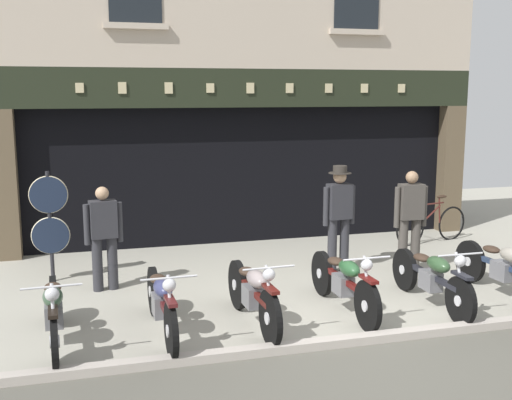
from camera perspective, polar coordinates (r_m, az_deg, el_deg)
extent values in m
cube|color=#A29F90|center=(11.99, -0.48, -4.28)|extent=(21.12, 10.00, 0.08)
cube|color=#AFA59B|center=(7.57, 9.47, -12.67)|extent=(21.12, 0.16, 0.18)
cube|color=black|center=(13.96, -2.95, 3.30)|extent=(8.39, 4.00, 2.60)
cube|color=brown|center=(11.60, -21.93, 1.26)|extent=(0.44, 0.36, 2.60)
cube|color=brown|center=(13.67, 17.18, 2.74)|extent=(0.44, 0.36, 2.60)
cube|color=black|center=(12.25, -1.16, 3.01)|extent=(8.03, 0.03, 2.18)
cube|color=black|center=(11.75, -0.66, 10.15)|extent=(9.12, 0.24, 0.70)
cube|color=#C6B789|center=(11.22, -15.76, 9.80)|extent=(0.14, 0.03, 0.17)
cube|color=#C6B789|center=(11.24, -12.08, 9.95)|extent=(0.14, 0.03, 0.20)
cube|color=#C6B789|center=(11.32, -7.95, 10.07)|extent=(0.14, 0.03, 0.20)
cube|color=#C6B789|center=(11.44, -4.18, 10.13)|extent=(0.14, 0.03, 0.17)
cube|color=#C6B789|center=(11.61, -0.52, 10.15)|extent=(0.14, 0.03, 0.19)
cube|color=#C6B789|center=(11.83, 3.08, 10.13)|extent=(0.14, 0.03, 0.18)
cube|color=#C6B789|center=(12.10, 6.64, 10.08)|extent=(0.14, 0.03, 0.17)
cube|color=#C6B789|center=(12.40, 9.84, 9.99)|extent=(0.14, 0.03, 0.17)
cube|color=#C6B789|center=(12.76, 13.11, 9.88)|extent=(0.14, 0.03, 0.17)
cube|color=#BDAC99|center=(11.28, -10.85, 15.30)|extent=(1.10, 0.12, 0.10)
cube|color=#BDAC99|center=(12.33, 9.17, 14.87)|extent=(1.10, 0.12, 0.10)
cylinder|color=black|center=(7.04, -17.85, -12.17)|extent=(0.10, 0.61, 0.61)
cylinder|color=silver|center=(7.04, -17.85, -12.17)|extent=(0.11, 0.14, 0.13)
cylinder|color=black|center=(8.36, -17.93, -8.65)|extent=(0.11, 0.62, 0.61)
cylinder|color=silver|center=(8.36, -17.93, -8.65)|extent=(0.12, 0.14, 0.13)
cube|color=black|center=(7.66, -17.94, -9.41)|extent=(0.13, 1.29, 0.07)
cube|color=slate|center=(7.68, -17.91, -9.91)|extent=(0.21, 0.33, 0.26)
ellipsoid|color=#2E4632|center=(7.44, -18.02, -8.37)|extent=(0.24, 0.47, 0.20)
ellipsoid|color=#38281E|center=(7.84, -18.02, -7.58)|extent=(0.21, 0.31, 0.10)
cube|color=black|center=(6.93, -18.00, -9.66)|extent=(0.12, 0.36, 0.04)
sphere|color=silver|center=(6.93, -18.07, -8.15)|extent=(0.15, 0.15, 0.15)
cylinder|color=silver|center=(6.91, -18.11, -7.51)|extent=(0.62, 0.05, 0.02)
cylinder|color=silver|center=(6.98, -17.98, -9.84)|extent=(0.05, 0.24, 0.62)
cylinder|color=black|center=(7.02, -7.72, -11.71)|extent=(0.09, 0.64, 0.64)
cylinder|color=silver|center=(7.02, -7.72, -11.71)|extent=(0.10, 0.14, 0.14)
cylinder|color=black|center=(8.36, -9.32, -8.19)|extent=(0.10, 0.64, 0.64)
cylinder|color=silver|center=(8.36, -9.32, -8.19)|extent=(0.11, 0.14, 0.14)
cube|color=#4F1A1B|center=(7.65, -8.62, -8.95)|extent=(0.10, 1.32, 0.07)
cube|color=slate|center=(7.67, -8.60, -9.44)|extent=(0.21, 0.32, 0.26)
ellipsoid|color=#383B65|center=(7.43, -8.46, -7.90)|extent=(0.23, 0.47, 0.20)
ellipsoid|color=#38281E|center=(7.84, -8.93, -7.11)|extent=(0.21, 0.30, 0.10)
cube|color=#4F1A1B|center=(6.91, -7.79, -9.09)|extent=(0.11, 0.36, 0.04)
sphere|color=silver|center=(6.91, -7.90, -7.67)|extent=(0.15, 0.15, 0.15)
cylinder|color=silver|center=(6.89, -7.92, -7.04)|extent=(0.62, 0.04, 0.02)
cylinder|color=silver|center=(6.96, -7.83, -9.37)|extent=(0.04, 0.24, 0.62)
cylinder|color=black|center=(7.29, 1.32, -10.70)|extent=(0.10, 0.66, 0.66)
cylinder|color=silver|center=(7.29, 1.32, -10.70)|extent=(0.11, 0.15, 0.15)
cylinder|color=black|center=(8.49, -1.68, -7.70)|extent=(0.11, 0.66, 0.66)
cylinder|color=silver|center=(8.49, -1.68, -7.70)|extent=(0.12, 0.15, 0.15)
cube|color=#541713|center=(7.85, -0.30, -8.26)|extent=(0.12, 1.23, 0.07)
cube|color=slate|center=(7.87, -0.30, -8.74)|extent=(0.21, 0.33, 0.26)
ellipsoid|color=gray|center=(7.65, 0.06, -7.19)|extent=(0.24, 0.47, 0.20)
ellipsoid|color=#38281E|center=(8.02, -0.83, -6.53)|extent=(0.21, 0.31, 0.10)
cube|color=#541713|center=(7.18, 1.33, -8.08)|extent=(0.12, 0.36, 0.04)
sphere|color=silver|center=(7.19, 1.17, -6.81)|extent=(0.15, 0.15, 0.15)
cylinder|color=silver|center=(7.17, 1.18, -6.19)|extent=(0.62, 0.05, 0.02)
cylinder|color=silver|center=(7.23, 1.22, -8.44)|extent=(0.05, 0.27, 0.61)
cylinder|color=black|center=(7.84, 10.13, -9.46)|extent=(0.08, 0.64, 0.64)
cylinder|color=silver|center=(7.84, 10.13, -9.46)|extent=(0.10, 0.14, 0.14)
cylinder|color=black|center=(9.09, 6.04, -6.64)|extent=(0.09, 0.64, 0.64)
cylinder|color=silver|center=(9.09, 6.04, -6.64)|extent=(0.11, 0.14, 0.14)
cube|color=#591311|center=(8.42, 7.94, -7.18)|extent=(0.09, 1.33, 0.07)
cube|color=slate|center=(8.44, 7.93, -7.63)|extent=(0.21, 0.32, 0.26)
ellipsoid|color=#27532E|center=(8.21, 8.48, -6.17)|extent=(0.23, 0.46, 0.20)
ellipsoid|color=#38281E|center=(8.60, 7.25, -5.55)|extent=(0.21, 0.30, 0.10)
cube|color=#591311|center=(7.73, 10.20, -7.09)|extent=(0.11, 0.36, 0.04)
sphere|color=silver|center=(7.74, 10.04, -5.83)|extent=(0.15, 0.15, 0.15)
cylinder|color=silver|center=(7.72, 10.06, -5.26)|extent=(0.62, 0.03, 0.02)
cylinder|color=silver|center=(7.78, 10.06, -7.36)|extent=(0.04, 0.22, 0.62)
cylinder|color=black|center=(8.33, 18.12, -8.70)|extent=(0.08, 0.62, 0.62)
cylinder|color=silver|center=(8.33, 18.12, -8.70)|extent=(0.10, 0.14, 0.14)
cylinder|color=black|center=(9.51, 13.38, -6.17)|extent=(0.09, 0.62, 0.62)
cylinder|color=silver|center=(9.51, 13.38, -6.17)|extent=(0.11, 0.14, 0.14)
cube|color=#202129|center=(8.88, 15.63, -6.62)|extent=(0.08, 1.33, 0.07)
cube|color=slate|center=(8.90, 15.60, -7.05)|extent=(0.20, 0.32, 0.26)
ellipsoid|color=#2D4A2C|center=(8.68, 16.27, -5.65)|extent=(0.22, 0.46, 0.20)
ellipsoid|color=#38281E|center=(9.04, 14.84, -5.09)|extent=(0.20, 0.30, 0.10)
cube|color=#202129|center=(8.23, 18.25, -6.53)|extent=(0.10, 0.36, 0.04)
sphere|color=silver|center=(8.24, 18.08, -5.28)|extent=(0.15, 0.15, 0.15)
cylinder|color=silver|center=(8.22, 18.11, -4.74)|extent=(0.62, 0.03, 0.02)
cylinder|color=silver|center=(8.28, 18.08, -6.72)|extent=(0.04, 0.27, 0.61)
cylinder|color=black|center=(10.19, 18.91, -5.29)|extent=(0.11, 0.64, 0.64)
cylinder|color=silver|center=(10.19, 18.91, -5.29)|extent=(0.12, 0.15, 0.14)
cube|color=#253450|center=(9.62, 21.55, -5.60)|extent=(0.14, 1.33, 0.07)
cube|color=slate|center=(9.64, 21.53, -6.00)|extent=(0.22, 0.33, 0.26)
ellipsoid|color=#9B9487|center=(9.44, 22.30, -4.68)|extent=(0.24, 0.47, 0.20)
ellipsoid|color=#38281E|center=(9.77, 20.64, -4.22)|extent=(0.22, 0.31, 0.10)
cylinder|color=#2D2D33|center=(9.51, -12.93, -5.55)|extent=(0.15, 0.15, 0.81)
cylinder|color=#2D2D33|center=(9.47, -14.24, -5.66)|extent=(0.15, 0.15, 0.81)
cube|color=#2D2D33|center=(9.34, -13.74, -1.71)|extent=(0.41, 0.27, 0.55)
cube|color=silver|center=(9.44, -13.88, -1.19)|extent=(0.14, 0.04, 0.31)
cube|color=brown|center=(9.45, -13.90, -1.24)|extent=(0.05, 0.02, 0.28)
cylinder|color=#2D2D33|center=(9.39, -12.32, -1.96)|extent=(0.09, 0.09, 0.59)
cylinder|color=#2D2D33|center=(9.32, -15.15, -2.18)|extent=(0.09, 0.09, 0.59)
sphere|color=tan|center=(9.27, -13.84, 0.60)|extent=(0.19, 0.19, 0.19)
cylinder|color=#2D2D33|center=(10.27, 8.04, -3.99)|extent=(0.15, 0.15, 0.90)
cylinder|color=#2D2D33|center=(10.17, 6.95, -4.11)|extent=(0.15, 0.15, 0.90)
cube|color=#2D2D33|center=(10.07, 7.59, -0.12)|extent=(0.40, 0.26, 0.56)
cube|color=silver|center=(10.16, 7.29, 0.36)|extent=(0.14, 0.03, 0.32)
cube|color=black|center=(10.18, 7.25, 0.31)|extent=(0.05, 0.02, 0.29)
cylinder|color=#2D2D33|center=(10.20, 8.74, -0.42)|extent=(0.09, 0.09, 0.62)
cylinder|color=#2D2D33|center=(9.98, 6.39, -0.59)|extent=(0.09, 0.09, 0.62)
sphere|color=tan|center=(10.01, 7.64, 2.12)|extent=(0.21, 0.21, 0.21)
cylinder|color=#332D28|center=(10.01, 7.65, 2.45)|extent=(0.36, 0.36, 0.01)
cylinder|color=#332D28|center=(10.00, 7.65, 2.78)|extent=(0.22, 0.22, 0.12)
cylinder|color=#47423D|center=(10.42, 14.30, -3.98)|extent=(0.15, 0.15, 0.90)
cylinder|color=#47423D|center=(10.32, 13.22, -4.07)|extent=(0.15, 0.15, 0.90)
cube|color=#47423D|center=(10.23, 13.93, -0.14)|extent=(0.39, 0.23, 0.56)
cube|color=silver|center=(10.32, 13.65, 0.33)|extent=(0.14, 0.03, 0.32)
cube|color=navy|center=(10.33, 13.62, 0.28)|extent=(0.05, 0.01, 0.29)
cylinder|color=#47423D|center=(10.35, 15.06, -0.54)|extent=(0.09, 0.09, 0.65)
cylinder|color=#47423D|center=(10.14, 12.72, -0.65)|extent=(0.09, 0.09, 0.65)
sphere|color=#9E7A5B|center=(10.17, 14.02, 2.02)|extent=(0.20, 0.20, 0.20)
cylinder|color=#232328|center=(10.03, -18.22, -2.35)|extent=(0.06, 0.06, 1.71)
cylinder|color=#192338|center=(9.92, -18.38, 0.45)|extent=(0.55, 0.03, 0.55)
torus|color=beige|center=(9.94, -18.37, 0.47)|extent=(0.58, 0.04, 0.58)
cylinder|color=#192338|center=(10.04, -18.18, -3.10)|extent=(0.55, 0.03, 0.55)
torus|color=beige|center=(10.06, -18.18, -3.08)|extent=(0.58, 0.04, 0.58)
cube|color=beige|center=(12.70, 7.50, 4.16)|extent=(0.79, 0.02, 1.01)
cube|color=#511E19|center=(12.66, 7.57, 5.98)|extent=(0.79, 0.01, 0.20)
cube|color=silver|center=(13.12, 11.40, 3.93)|extent=(0.71, 0.02, 0.97)
cube|color=#511E19|center=(13.07, 11.49, 5.60)|extent=(0.71, 0.01, 0.20)
torus|color=black|center=(12.21, 13.86, -2.57)|extent=(0.67, 0.19, 0.68)
torus|color=black|center=(12.94, 17.38, -2.05)|extent=(0.67, 0.19, 0.68)
cylinder|color=#4C1E19|center=(12.46, 15.35, -1.55)|extent=(0.63, 0.17, 0.45)
cylinder|color=#4C1E19|center=(12.49, 15.76, -0.33)|extent=(0.58, 0.16, 0.03)
cylinder|color=#4C1E19|center=(12.64, 16.36, -0.88)|extent=(0.08, 0.05, 0.52)
ellipsoid|color=#332319|center=(12.63, 16.55, 0.30)|extent=(0.26, 0.17, 0.06)
cylinder|color=silver|center=(12.10, 13.96, 0.02)|extent=(0.13, 0.49, 0.02)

